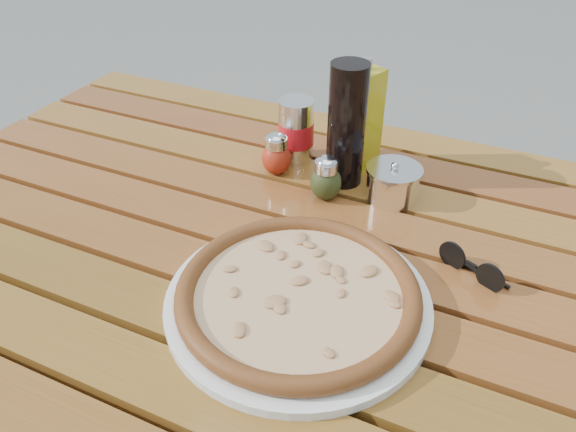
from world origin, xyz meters
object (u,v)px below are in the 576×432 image
at_px(olive_oil_cruet, 362,119).
at_px(parmesan_tin, 393,183).
at_px(table, 283,274).
at_px(pepper_shaker, 277,154).
at_px(dark_bottle, 347,126).
at_px(pizza, 298,293).
at_px(soda_can, 296,131).
at_px(sunglasses, 472,267).
at_px(plate, 298,301).
at_px(oregano_shaker, 326,179).

height_order(olive_oil_cruet, parmesan_tin, olive_oil_cruet).
relative_size(table, pepper_shaker, 17.07).
bearing_deg(dark_bottle, pizza, -80.36).
height_order(table, parmesan_tin, parmesan_tin).
distance_m(dark_bottle, olive_oil_cruet, 0.06).
bearing_deg(pepper_shaker, table, -61.58).
bearing_deg(dark_bottle, soda_can, 161.65).
relative_size(pepper_shaker, olive_oil_cruet, 0.39).
distance_m(table, parmesan_tin, 0.25).
distance_m(olive_oil_cruet, sunglasses, 0.35).
bearing_deg(pizza, sunglasses, 38.69).
xyz_separation_m(plate, pepper_shaker, (-0.18, 0.30, 0.03)).
xyz_separation_m(table, pizza, (0.08, -0.13, 0.10)).
distance_m(oregano_shaker, dark_bottle, 0.10).
relative_size(plate, dark_bottle, 1.64).
bearing_deg(pepper_shaker, oregano_shaker, -19.19).
bearing_deg(pepper_shaker, sunglasses, -20.21).
bearing_deg(parmesan_tin, soda_can, 165.20).
xyz_separation_m(plate, soda_can, (-0.17, 0.36, 0.05)).
distance_m(oregano_shaker, olive_oil_cruet, 0.14).
relative_size(table, plate, 3.89).
xyz_separation_m(plate, dark_bottle, (-0.06, 0.33, 0.10)).
xyz_separation_m(pizza, oregano_shaker, (-0.06, 0.26, 0.02)).
bearing_deg(parmesan_tin, table, -123.65).
relative_size(plate, olive_oil_cruet, 1.71).
bearing_deg(plate, olive_oil_cruet, 96.96).
distance_m(pepper_shaker, oregano_shaker, 0.12).
bearing_deg(soda_can, plate, -65.46).
distance_m(table, dark_bottle, 0.28).
bearing_deg(olive_oil_cruet, plate, -83.04).
bearing_deg(pizza, oregano_shaker, 103.78).
height_order(table, sunglasses, sunglasses).
xyz_separation_m(plate, pizza, (0.00, 0.00, 0.02)).
height_order(pizza, parmesan_tin, parmesan_tin).
relative_size(pepper_shaker, dark_bottle, 0.37).
bearing_deg(parmesan_tin, oregano_shaker, -155.31).
distance_m(pepper_shaker, olive_oil_cruet, 0.17).
xyz_separation_m(oregano_shaker, olive_oil_cruet, (0.02, 0.13, 0.06)).
bearing_deg(sunglasses, pepper_shaker, -175.24).
bearing_deg(pepper_shaker, pizza, -59.54).
relative_size(soda_can, parmesan_tin, 1.23).
relative_size(dark_bottle, parmesan_tin, 2.25).
relative_size(plate, soda_can, 3.00).
distance_m(soda_can, parmesan_tin, 0.22).
bearing_deg(sunglasses, plate, -116.33).
height_order(plate, sunglasses, sunglasses).
height_order(pepper_shaker, dark_bottle, dark_bottle).
distance_m(plate, pepper_shaker, 0.35).
bearing_deg(olive_oil_cruet, soda_can, -168.27).
relative_size(olive_oil_cruet, sunglasses, 1.94).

